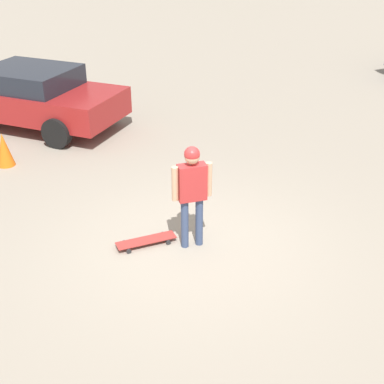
# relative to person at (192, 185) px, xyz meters

# --- Properties ---
(ground_plane) EXTENTS (220.00, 220.00, 0.00)m
(ground_plane) POSITION_rel_person_xyz_m (0.00, 0.00, -1.05)
(ground_plane) COLOR gray
(person) EXTENTS (0.41, 0.52, 1.66)m
(person) POSITION_rel_person_xyz_m (0.00, 0.00, 0.00)
(person) COLOR #38476B
(person) RESTS_ON ground_plane
(skateboard) EXTENTS (0.67, 0.94, 0.08)m
(skateboard) POSITION_rel_person_xyz_m (-0.57, -0.43, -0.98)
(skateboard) COLOR #A5332D
(skateboard) RESTS_ON ground_plane
(car_parked_near) EXTENTS (4.89, 3.02, 1.42)m
(car_parked_near) POSITION_rel_person_xyz_m (-6.32, 1.79, -0.29)
(car_parked_near) COLOR maroon
(car_parked_near) RESTS_ON ground_plane
(traffic_cone) EXTENTS (0.36, 0.36, 0.69)m
(traffic_cone) POSITION_rel_person_xyz_m (-4.83, 0.01, -0.70)
(traffic_cone) COLOR orange
(traffic_cone) RESTS_ON ground_plane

